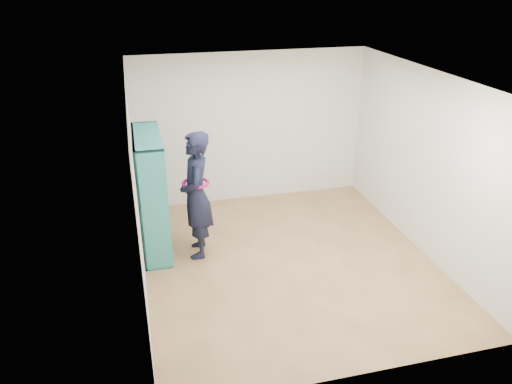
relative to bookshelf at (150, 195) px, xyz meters
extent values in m
plane|color=olive|center=(1.83, -0.88, -0.86)|extent=(4.50, 4.50, 0.00)
plane|color=white|center=(1.83, -0.88, 1.74)|extent=(4.50, 4.50, 0.00)
cube|color=silver|center=(-0.17, -0.88, 0.44)|extent=(0.02, 4.50, 2.60)
cube|color=silver|center=(3.83, -0.88, 0.44)|extent=(0.02, 4.50, 2.60)
cube|color=silver|center=(1.83, 1.37, 0.44)|extent=(4.00, 0.02, 2.60)
cube|color=silver|center=(1.83, -3.13, 0.44)|extent=(4.00, 0.02, 2.60)
cube|color=teal|center=(0.03, -0.64, 0.02)|extent=(0.38, 0.03, 1.75)
cube|color=teal|center=(0.03, 0.65, 0.02)|extent=(0.38, 0.03, 1.75)
cube|color=teal|center=(0.03, 0.01, -0.85)|extent=(0.38, 1.31, 0.03)
cube|color=teal|center=(0.03, 0.01, 0.88)|extent=(0.38, 1.31, 0.03)
cube|color=teal|center=(-0.15, 0.01, 0.02)|extent=(0.03, 1.31, 1.75)
cube|color=teal|center=(0.03, -0.20, 0.02)|extent=(0.36, 0.03, 1.70)
cube|color=teal|center=(0.03, 0.22, 0.02)|extent=(0.36, 0.03, 1.70)
cube|color=teal|center=(0.03, 0.01, -0.41)|extent=(0.36, 1.26, 0.03)
cube|color=teal|center=(0.03, 0.01, 0.02)|extent=(0.36, 1.26, 0.03)
cube|color=teal|center=(0.03, 0.01, 0.44)|extent=(0.36, 1.26, 0.03)
cube|color=beige|center=(0.05, -0.42, -0.77)|extent=(0.24, 0.15, 0.09)
cube|color=black|center=(0.06, -0.48, -0.28)|extent=(0.20, 0.18, 0.23)
cube|color=maroon|center=(0.06, -0.48, 0.17)|extent=(0.20, 0.18, 0.28)
cube|color=silver|center=(0.05, -0.42, 0.49)|extent=(0.24, 0.15, 0.06)
cube|color=navy|center=(0.06, -0.06, -0.69)|extent=(0.20, 0.18, 0.26)
cube|color=brown|center=(0.06, -0.06, -0.28)|extent=(0.20, 0.18, 0.23)
cube|color=#BFB28C|center=(0.05, 0.00, 0.06)|extent=(0.24, 0.15, 0.06)
cube|color=#26594C|center=(0.06, -0.06, 0.59)|extent=(0.20, 0.18, 0.28)
cube|color=beige|center=(0.06, 0.36, -0.69)|extent=(0.20, 0.18, 0.25)
cube|color=black|center=(0.05, 0.42, -0.36)|extent=(0.24, 0.15, 0.06)
cube|color=maroon|center=(0.06, 0.36, 0.17)|extent=(0.20, 0.18, 0.28)
cube|color=silver|center=(0.06, 0.36, 0.61)|extent=(0.20, 0.18, 0.31)
imported|color=black|center=(0.63, -0.32, 0.06)|extent=(0.51, 0.72, 1.85)
torus|color=#B20D60|center=(0.63, -0.32, 0.25)|extent=(0.42, 0.42, 0.04)
cube|color=silver|center=(0.49, -0.21, 0.19)|extent=(0.03, 0.10, 0.13)
cube|color=black|center=(0.49, -0.21, 0.19)|extent=(0.03, 0.10, 0.13)
camera|label=1|loc=(-0.11, -6.65, 3.00)|focal=35.00mm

